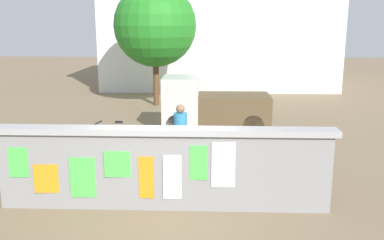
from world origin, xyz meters
name	(u,v)px	position (x,y,z in m)	size (l,w,h in m)	color
ground	(185,119)	(0.00, 8.00, 0.00)	(60.00, 60.00, 0.00)	#7A664C
poster_wall	(163,167)	(-0.01, 0.00, 0.85)	(6.71, 0.42, 1.66)	gray
auto_rickshaw_truck	(210,105)	(0.93, 6.31, 0.90)	(3.60, 1.51, 1.85)	black
motorcycle	(246,160)	(1.77, 1.72, 0.46)	(1.90, 0.56, 0.87)	black
bicycle_near	(115,141)	(-1.76, 3.53, 0.36)	(1.69, 0.48, 0.95)	black
bicycle_far	(122,161)	(-1.20, 1.78, 0.36)	(1.71, 0.44, 0.95)	black
person_walking	(180,129)	(0.17, 2.55, 0.99)	(0.39, 0.39, 1.62)	#D83F72
tree_roadside	(155,26)	(-1.45, 10.82, 3.49)	(3.57, 3.57, 5.29)	brown
building_background	(218,33)	(1.43, 17.57, 3.05)	(12.99, 7.18, 6.07)	white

